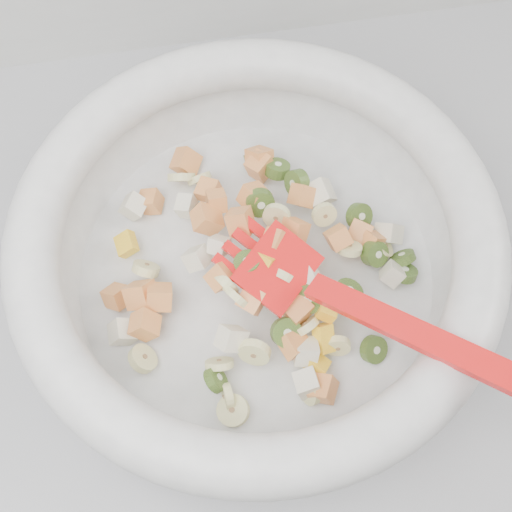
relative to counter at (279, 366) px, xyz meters
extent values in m
cube|color=gray|center=(0.00, 0.00, 0.00)|extent=(2.00, 0.60, 0.90)
cylinder|color=silver|center=(-0.04, -0.04, 0.46)|extent=(0.35, 0.35, 0.02)
torus|color=silver|center=(-0.04, -0.04, 0.54)|extent=(0.43, 0.43, 0.05)
cylinder|color=beige|center=(-0.02, -0.01, 0.52)|extent=(0.03, 0.02, 0.03)
cylinder|color=beige|center=(-0.16, -0.11, 0.48)|extent=(0.03, 0.04, 0.03)
cylinder|color=beige|center=(0.01, -0.13, 0.49)|extent=(0.03, 0.02, 0.03)
cylinder|color=beige|center=(0.07, -0.04, 0.48)|extent=(0.02, 0.02, 0.03)
cylinder|color=beige|center=(-0.09, -0.13, 0.49)|extent=(0.04, 0.02, 0.03)
cylinder|color=beige|center=(-0.05, -0.07, 0.51)|extent=(0.03, 0.02, 0.03)
cylinder|color=beige|center=(-0.01, -0.11, 0.50)|extent=(0.03, 0.02, 0.03)
cylinder|color=beige|center=(-0.15, -0.03, 0.49)|extent=(0.04, 0.03, 0.03)
cylinder|color=beige|center=(-0.08, 0.07, 0.48)|extent=(0.04, 0.02, 0.03)
cylinder|color=beige|center=(0.04, -0.04, 0.50)|extent=(0.03, 0.03, 0.02)
cylinder|color=beige|center=(-0.03, -0.07, 0.51)|extent=(0.03, 0.02, 0.03)
cylinder|color=beige|center=(-0.10, 0.07, 0.49)|extent=(0.03, 0.02, 0.03)
cylinder|color=beige|center=(-0.02, -0.16, 0.48)|extent=(0.02, 0.03, 0.03)
cylinder|color=beige|center=(-0.06, -0.12, 0.50)|extent=(0.03, 0.03, 0.04)
cylinder|color=beige|center=(0.00, -0.07, 0.50)|extent=(0.03, 0.03, 0.02)
cylinder|color=beige|center=(-0.08, -0.07, 0.51)|extent=(0.03, 0.03, 0.03)
cylinder|color=beige|center=(-0.09, -0.17, 0.48)|extent=(0.03, 0.03, 0.02)
cylinder|color=beige|center=(-0.09, -0.15, 0.48)|extent=(0.01, 0.03, 0.03)
cylinder|color=beige|center=(0.03, -0.01, 0.50)|extent=(0.03, 0.02, 0.03)
cylinder|color=beige|center=(0.08, -0.04, 0.48)|extent=(0.02, 0.03, 0.02)
cylinder|color=beige|center=(-0.07, -0.08, 0.51)|extent=(0.03, 0.03, 0.04)
cube|color=#EC804A|center=(-0.01, -0.16, 0.48)|extent=(0.03, 0.03, 0.03)
cube|color=#EC804A|center=(-0.18, -0.04, 0.48)|extent=(0.03, 0.03, 0.03)
cube|color=#EC804A|center=(-0.03, -0.04, 0.52)|extent=(0.03, 0.03, 0.03)
cube|color=#EC804A|center=(-0.08, 0.01, 0.51)|extent=(0.03, 0.02, 0.03)
cube|color=#EC804A|center=(-0.03, -0.12, 0.49)|extent=(0.03, 0.03, 0.03)
cube|color=#EC804A|center=(0.03, -0.03, 0.50)|extent=(0.02, 0.03, 0.03)
cube|color=#EC804A|center=(0.07, -0.03, 0.49)|extent=(0.03, 0.03, 0.03)
cube|color=#EC804A|center=(-0.06, -0.08, 0.51)|extent=(0.03, 0.03, 0.02)
cube|color=#EC804A|center=(-0.02, 0.07, 0.49)|extent=(0.03, 0.04, 0.03)
cube|color=#EC804A|center=(-0.01, -0.02, 0.51)|extent=(0.03, 0.03, 0.03)
cube|color=#EC804A|center=(-0.02, 0.07, 0.49)|extent=(0.03, 0.03, 0.03)
cube|color=#EC804A|center=(-0.02, -0.09, 0.50)|extent=(0.03, 0.03, 0.02)
cube|color=#EC804A|center=(-0.08, 0.04, 0.49)|extent=(0.03, 0.03, 0.02)
cube|color=#EC804A|center=(-0.15, -0.08, 0.49)|extent=(0.03, 0.03, 0.03)
cube|color=#EC804A|center=(0.06, -0.02, 0.48)|extent=(0.03, 0.03, 0.03)
cube|color=#EC804A|center=(-0.08, -0.06, 0.52)|extent=(0.03, 0.03, 0.03)
cube|color=#EC804A|center=(-0.14, -0.06, 0.49)|extent=(0.03, 0.03, 0.03)
cube|color=#EC804A|center=(-0.05, -0.01, 0.52)|extent=(0.03, 0.03, 0.03)
cube|color=#EC804A|center=(-0.15, -0.05, 0.49)|extent=(0.03, 0.03, 0.04)
cube|color=#EC804A|center=(-0.13, 0.05, 0.48)|extent=(0.03, 0.03, 0.02)
cube|color=#EC804A|center=(-0.07, 0.02, 0.51)|extent=(0.02, 0.02, 0.02)
cube|color=#EC804A|center=(-0.04, 0.02, 0.51)|extent=(0.03, 0.03, 0.03)
cube|color=#EC804A|center=(0.01, 0.02, 0.50)|extent=(0.03, 0.03, 0.03)
cube|color=#EC804A|center=(-0.09, 0.09, 0.48)|extent=(0.04, 0.03, 0.03)
cylinder|color=#72A737|center=(-0.10, -0.14, 0.49)|extent=(0.02, 0.03, 0.03)
cylinder|color=#72A737|center=(0.01, 0.03, 0.50)|extent=(0.02, 0.04, 0.04)
cylinder|color=#72A737|center=(0.07, -0.05, 0.49)|extent=(0.03, 0.03, 0.03)
cylinder|color=#72A737|center=(-0.01, 0.06, 0.49)|extent=(0.03, 0.03, 0.02)
cylinder|color=#72A737|center=(0.03, -0.08, 0.50)|extent=(0.03, 0.03, 0.02)
cylinder|color=#72A737|center=(0.09, -0.07, 0.48)|extent=(0.04, 0.03, 0.02)
cylinder|color=#72A737|center=(0.04, -0.13, 0.48)|extent=(0.03, 0.03, 0.02)
cylinder|color=#72A737|center=(0.09, -0.05, 0.48)|extent=(0.03, 0.03, 0.03)
cylinder|color=#72A737|center=(-0.02, 0.08, 0.48)|extent=(0.03, 0.03, 0.03)
cylinder|color=#72A737|center=(-0.03, 0.01, 0.51)|extent=(0.04, 0.03, 0.04)
cylinder|color=#72A737|center=(0.06, -0.01, 0.49)|extent=(0.04, 0.03, 0.03)
cylinder|color=#72A737|center=(-0.01, -0.09, 0.51)|extent=(0.03, 0.03, 0.03)
cylinder|color=#72A737|center=(-0.05, -0.05, 0.52)|extent=(0.03, 0.03, 0.02)
cylinder|color=#72A737|center=(-0.03, -0.11, 0.50)|extent=(0.03, 0.03, 0.02)
cube|color=beige|center=(-0.02, -0.16, 0.48)|extent=(0.03, 0.02, 0.03)
cube|color=beige|center=(-0.10, -0.03, 0.51)|extent=(0.03, 0.03, 0.03)
cube|color=beige|center=(-0.02, -0.13, 0.49)|extent=(0.02, 0.03, 0.03)
cube|color=beige|center=(-0.08, -0.11, 0.50)|extent=(0.03, 0.03, 0.03)
cube|color=beige|center=(0.03, 0.02, 0.50)|extent=(0.03, 0.03, 0.03)
cube|color=beige|center=(0.09, -0.03, 0.48)|extent=(0.03, 0.03, 0.03)
cube|color=beige|center=(-0.01, -0.07, 0.51)|extent=(0.03, 0.02, 0.03)
cube|color=beige|center=(-0.08, -0.03, 0.51)|extent=(0.02, 0.03, 0.02)
cube|color=beige|center=(-0.17, -0.08, 0.48)|extent=(0.03, 0.02, 0.03)
cube|color=beige|center=(-0.10, 0.03, 0.49)|extent=(0.03, 0.02, 0.02)
cube|color=beige|center=(0.08, -0.07, 0.48)|extent=(0.03, 0.03, 0.03)
cube|color=beige|center=(-0.15, 0.05, 0.48)|extent=(0.03, 0.03, 0.03)
cube|color=yellow|center=(-0.04, -0.05, 0.52)|extent=(0.03, 0.03, 0.02)
cube|color=yellow|center=(0.00, -0.12, 0.49)|extent=(0.02, 0.03, 0.03)
cube|color=yellow|center=(-0.01, -0.14, 0.48)|extent=(0.03, 0.03, 0.02)
cube|color=yellow|center=(-0.16, 0.00, 0.49)|extent=(0.02, 0.02, 0.02)
cube|color=yellow|center=(0.01, -0.10, 0.50)|extent=(0.03, 0.03, 0.02)
cube|color=red|center=(-0.03, -0.06, 0.52)|extent=(0.09, 0.08, 0.03)
cube|color=red|center=(-0.04, -0.02, 0.52)|extent=(0.03, 0.03, 0.01)
cube|color=red|center=(-0.05, -0.03, 0.52)|extent=(0.03, 0.03, 0.01)
cube|color=red|center=(-0.06, -0.04, 0.52)|extent=(0.03, 0.03, 0.01)
cube|color=red|center=(-0.07, -0.05, 0.52)|extent=(0.03, 0.03, 0.01)
cube|color=red|center=(0.06, -0.15, 0.56)|extent=(0.15, 0.15, 0.06)
camera|label=1|loc=(-0.09, -0.29, 1.02)|focal=45.00mm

